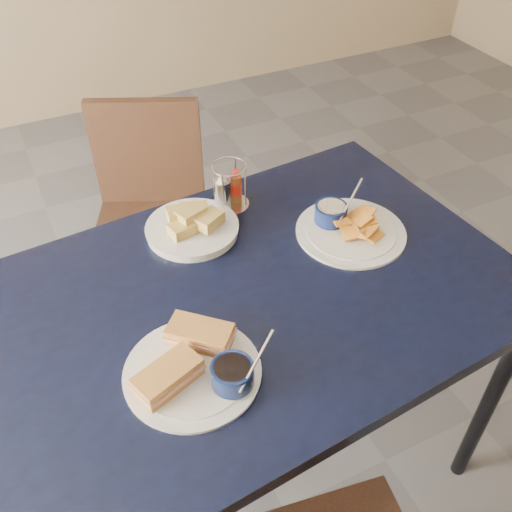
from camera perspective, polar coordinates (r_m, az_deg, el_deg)
name	(u,v)px	position (r m, az deg, el deg)	size (l,w,h in m)	color
ground	(242,428)	(2.04, -1.46, -16.79)	(6.00, 6.00, 0.00)	#4B4B4F
dining_table	(252,308)	(1.44, -0.39, -5.18)	(1.38, 0.98, 0.75)	black
chair_far	(141,202)	(2.17, -11.39, 5.32)	(0.52, 0.52, 0.84)	black
sandwich_plate	(196,364)	(1.23, -6.01, -10.72)	(0.31, 0.29, 0.12)	white
plantain_plate	(345,225)	(1.58, 8.94, 3.05)	(0.30, 0.30, 0.12)	white
bread_basket	(192,226)	(1.55, -6.40, 3.04)	(0.25, 0.25, 0.08)	white
condiment_caddy	(228,189)	(1.63, -2.82, 6.68)	(0.11, 0.11, 0.14)	silver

